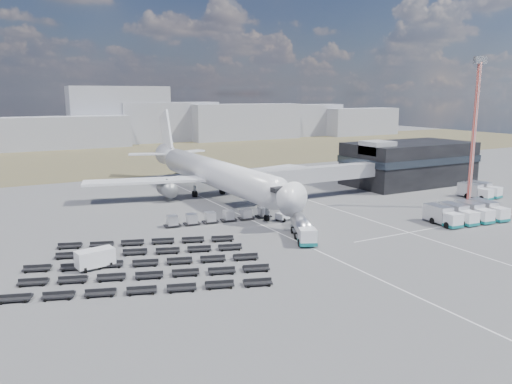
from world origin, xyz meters
TOP-DOWN VIEW (x-y plane):
  - ground at (0.00, 0.00)m, footprint 420.00×420.00m
  - grass_strip at (0.00, 110.00)m, footprint 420.00×90.00m
  - lane_markings at (9.77, 3.00)m, footprint 47.12×110.00m
  - terminal at (47.77, 23.96)m, footprint 30.40×16.40m
  - jet_bridge at (15.90, 20.42)m, footprint 30.30×3.80m
  - airliner at (0.00, 32.38)m, footprint 51.59×64.53m
  - skyline at (-12.61, 149.60)m, footprint 320.12×25.40m
  - fuel_tanker at (-0.57, -2.89)m, footprint 6.24×9.97m
  - pushback_tug at (2.97, 8.00)m, footprint 3.41×2.53m
  - utility_van at (-30.46, -1.22)m, footprint 4.87×2.79m
  - catering_truck at (10.48, 28.15)m, footprint 3.96×7.18m
  - service_trucks_near at (29.60, -7.54)m, footprint 13.39×8.25m
  - service_trucks_far at (49.03, 4.79)m, footprint 6.62×7.63m
  - uld_row at (-7.44, 12.08)m, footprint 18.88×3.61m
  - baggage_dollies at (-24.81, -3.34)m, footprint 32.94×27.77m
  - floodlight_mast at (38.46, -0.89)m, footprint 2.67×2.16m

SIDE VIEW (x-z plane):
  - ground at x=0.00m, z-range 0.00..0.00m
  - grass_strip at x=0.00m, z-range 0.00..0.01m
  - lane_markings at x=9.77m, z-range 0.00..0.01m
  - baggage_dollies at x=-24.81m, z-range 0.00..0.78m
  - pushback_tug at x=2.97m, z-range 0.00..1.39m
  - uld_row at x=-7.44m, z-range 0.17..1.88m
  - utility_van at x=-30.46m, z-range 0.00..2.43m
  - service_trucks_far at x=49.03m, z-range 0.12..2.93m
  - service_trucks_near at x=29.60m, z-range 0.12..2.96m
  - fuel_tanker at x=-0.57m, z-range 0.00..3.17m
  - catering_truck at x=10.48m, z-range 0.04..3.15m
  - jet_bridge at x=15.90m, z-range 1.53..8.58m
  - terminal at x=47.77m, z-range -0.25..10.75m
  - airliner at x=0.00m, z-range -3.52..14.10m
  - skyline at x=-12.61m, z-range -2.89..21.73m
  - floodlight_mast at x=38.46m, z-range 0.03..28.03m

